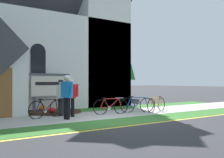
{
  "coord_description": "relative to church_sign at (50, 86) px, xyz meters",
  "views": [
    {
      "loc": [
        -6.08,
        -8.39,
        1.51
      ],
      "look_at": [
        1.69,
        2.83,
        1.65
      ],
      "focal_mm": 42.88,
      "sensor_mm": 36.0,
      "label": 1
    }
  ],
  "objects": [
    {
      "name": "cyclist_in_white_jersey",
      "position": [
        -0.51,
        -3.03,
        -0.23
      ],
      "size": [
        0.34,
        0.75,
        1.77
      ],
      "color": "black",
      "rests_on": "ground"
    },
    {
      "name": "bicycle_white",
      "position": [
        -0.97,
        -2.08,
        -0.89
      ],
      "size": [
        1.74,
        0.45,
        0.82
      ],
      "color": "black",
      "rests_on": "ground"
    },
    {
      "name": "church_sign",
      "position": [
        0.0,
        0.0,
        0.0
      ],
      "size": [
        2.11,
        0.25,
        1.92
      ],
      "color": "#474C56",
      "rests_on": "ground"
    },
    {
      "name": "flower_bed",
      "position": [
        -0.01,
        -0.5,
        -1.21
      ],
      "size": [
        2.64,
        2.64,
        0.34
      ],
      "color": "#382319",
      "rests_on": "ground"
    },
    {
      "name": "curb_paint_stripe",
      "position": [
        -0.47,
        -5.64,
        -1.28
      ],
      "size": [
        28.0,
        0.16,
        0.01
      ],
      "primitive_type": "cube",
      "color": "yellow",
      "rests_on": "ground"
    },
    {
      "name": "cyclist_in_red_jersey",
      "position": [
        -0.06,
        -2.45,
        -0.33
      ],
      "size": [
        0.59,
        0.37,
        1.64
      ],
      "color": "black",
      "rests_on": "ground"
    },
    {
      "name": "church_lawn",
      "position": [
        -0.47,
        -0.35,
        -1.28
      ],
      "size": [
        24.0,
        1.64,
        0.01
      ],
      "primitive_type": "cube",
      "color": "#38722D",
      "rests_on": "ground"
    },
    {
      "name": "ground",
      "position": [
        0.99,
        -0.43,
        -1.28
      ],
      "size": [
        140.0,
        140.0,
        0.0
      ],
      "primitive_type": "plane",
      "color": "#333335"
    },
    {
      "name": "bicycle_orange",
      "position": [
        3.41,
        -2.7,
        -0.9
      ],
      "size": [
        1.61,
        0.67,
        0.82
      ],
      "color": "black",
      "rests_on": "ground"
    },
    {
      "name": "roadside_conifer",
      "position": [
        8.95,
        6.45,
        3.29
      ],
      "size": [
        3.02,
        3.02,
        7.49
      ],
      "color": "#3D2D1E",
      "rests_on": "ground"
    },
    {
      "name": "cyclist_in_orange_jersey",
      "position": [
        -0.2,
        -1.76,
        -0.35
      ],
      "size": [
        0.31,
        0.74,
        1.6
      ],
      "color": "#2D2D33",
      "rests_on": "ground"
    },
    {
      "name": "church_building",
      "position": [
        0.02,
        4.41,
        3.66
      ],
      "size": [
        12.58,
        10.43,
        13.72
      ],
      "color": "white",
      "rests_on": "ground"
    },
    {
      "name": "sidewalk_slab",
      "position": [
        -0.47,
        -2.52,
        -1.28
      ],
      "size": [
        32.0,
        2.71,
        0.01
      ],
      "primitive_type": "cube",
      "color": "#B7B5AD",
      "rests_on": "ground"
    },
    {
      "name": "grass_verge",
      "position": [
        -0.47,
        -4.68,
        -1.28
      ],
      "size": [
        32.0,
        1.61,
        0.01
      ],
      "primitive_type": "cube",
      "color": "#38722D",
      "rests_on": "ground"
    },
    {
      "name": "bicycle_red",
      "position": [
        4.37,
        -3.07,
        -0.91
      ],
      "size": [
        1.72,
        0.58,
        0.78
      ],
      "color": "black",
      "rests_on": "ground"
    },
    {
      "name": "bicycle_black",
      "position": [
        1.94,
        -2.55,
        -0.91
      ],
      "size": [
        1.71,
        0.39,
        0.79
      ],
      "color": "black",
      "rests_on": "ground"
    }
  ]
}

